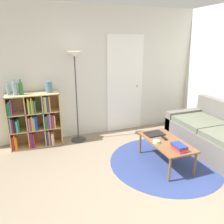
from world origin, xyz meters
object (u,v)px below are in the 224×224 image
(floor_lamp, at_px, (75,71))
(vase_on_shelf, at_px, (49,87))
(bookshelf, at_px, (34,120))
(bottle_right, at_px, (21,88))
(couch, at_px, (219,137))
(coffee_table, at_px, (166,143))
(bowl, at_px, (156,142))
(laptop, at_px, (154,134))
(bottle_left, at_px, (8,90))
(bottle_middle, at_px, (15,88))

(floor_lamp, bearing_deg, vase_on_shelf, 172.17)
(bookshelf, relative_size, bottle_right, 3.74)
(couch, relative_size, coffee_table, 1.88)
(coffee_table, distance_m, bowl, 0.19)
(floor_lamp, distance_m, laptop, 1.83)
(floor_lamp, bearing_deg, bottle_left, 175.71)
(floor_lamp, distance_m, coffee_table, 2.06)
(bottle_middle, bearing_deg, bottle_right, 3.24)
(bookshelf, xyz_separation_m, bottle_left, (-0.37, 0.02, 0.61))
(couch, xyz_separation_m, bottle_right, (-3.26, 1.41, 0.85))
(floor_lamp, height_order, bottle_middle, floor_lamp)
(floor_lamp, height_order, bowl, floor_lamp)
(laptop, bearing_deg, coffee_table, -82.58)
(laptop, xyz_separation_m, bottle_middle, (-2.17, 1.15, 0.72))
(bottle_middle, bearing_deg, couch, -22.73)
(couch, relative_size, bowl, 16.31)
(coffee_table, height_order, bottle_middle, bottle_middle)
(bookshelf, distance_m, vase_on_shelf, 0.69)
(bottle_middle, height_order, bottle_right, bottle_middle)
(bottle_left, height_order, vase_on_shelf, bottle_left)
(bottle_left, height_order, bottle_middle, bottle_middle)
(coffee_table, height_order, bowl, bowl)
(bottle_left, bearing_deg, coffee_table, -32.30)
(bowl, xyz_separation_m, bottle_left, (-2.13, 1.47, 0.69))
(coffee_table, height_order, bottle_left, bottle_left)
(bottle_left, xyz_separation_m, bottle_right, (0.21, -0.02, 0.01))
(floor_lamp, height_order, vase_on_shelf, floor_lamp)
(bookshelf, height_order, coffee_table, bookshelf)
(bottle_right, bearing_deg, coffee_table, -34.37)
(bookshelf, bearing_deg, couch, -24.52)
(floor_lamp, height_order, bottle_right, floor_lamp)
(bookshelf, distance_m, bottle_left, 0.71)
(floor_lamp, bearing_deg, bowl, -55.24)
(bowl, relative_size, bottle_middle, 0.39)
(couch, bearing_deg, bottle_right, 156.59)
(laptop, height_order, bottle_middle, bottle_middle)
(bowl, distance_m, bottle_middle, 2.58)
(coffee_table, bearing_deg, bottle_right, 145.63)
(couch, height_order, bottle_left, bottle_left)
(vase_on_shelf, bearing_deg, bowl, -45.07)
(couch, bearing_deg, floor_lamp, 149.60)
(couch, bearing_deg, bottle_middle, 157.27)
(bookshelf, height_order, bottle_left, bottle_left)
(coffee_table, bearing_deg, bowl, -178.05)
(laptop, xyz_separation_m, bottle_left, (-2.28, 1.17, 0.70))
(couch, bearing_deg, bookshelf, 155.48)
(coffee_table, bearing_deg, bottle_left, 147.70)
(bottle_left, relative_size, vase_on_shelf, 1.12)
(laptop, bearing_deg, bottle_right, 150.93)
(couch, bearing_deg, vase_on_shelf, 153.06)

